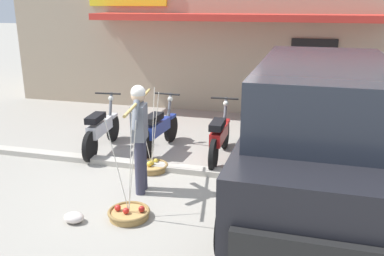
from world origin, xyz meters
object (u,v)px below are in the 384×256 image
Objects in this scene: motorcycle_second_in_row at (158,130)px; parked_truck at (321,133)px; motorcycle_third_in_row at (220,136)px; fruit_basket_left_side at (152,166)px; fruit_vendor at (140,132)px; motorcycle_nearest_shop at (101,129)px; fruit_basket_right_side at (129,213)px; plastic_litter_bag at (74,218)px.

motorcycle_second_in_row is 0.38× the size of parked_truck.
parked_truck reaches higher than motorcycle_third_in_row.
motorcycle_third_in_row is at bearing 39.34° from fruit_basket_left_side.
motorcycle_third_in_row is (1.04, 0.85, 0.38)m from fruit_basket_left_side.
motorcycle_nearest_shop is at bearing 133.89° from fruit_vendor.
motorcycle_second_in_row is (-0.50, 2.62, 0.38)m from fruit_basket_right_side.
motorcycle_nearest_shop and motorcycle_second_in_row have the same top height.
motorcycle_third_in_row is (2.35, 0.18, 0.00)m from motorcycle_nearest_shop.
plastic_litter_bag is at bearing -100.74° from fruit_basket_left_side.
fruit_vendor is 1.89m from motorcycle_second_in_row.
fruit_vendor is at bearing -117.94° from motorcycle_third_in_row.
fruit_vendor is 1.55m from plastic_litter_bag.
motorcycle_third_in_row is 3.19m from plastic_litter_bag.
motorcycle_second_in_row is 1.25m from motorcycle_third_in_row.
parked_truck is at bearing -13.17° from fruit_basket_left_side.
parked_truck reaches higher than fruit_basket_left_side.
motorcycle_second_in_row reaches higher than plastic_litter_bag.
parked_truck reaches higher than fruit_vendor.
fruit_basket_left_side is 3.03m from parked_truck.
plastic_litter_bag is at bearing -70.70° from motorcycle_nearest_shop.
fruit_vendor is 2.16m from motorcycle_nearest_shop.
plastic_litter_bag is (-3.14, -1.33, -1.06)m from parked_truck.
fruit_basket_left_side is 1.04m from motorcycle_second_in_row.
fruit_vendor is 1.24m from fruit_basket_left_side.
motorcycle_second_in_row is at bearing 100.81° from fruit_basket_right_side.
fruit_basket_left_side reaches higher than plastic_litter_bag.
fruit_basket_left_side is 1.00× the size of fruit_basket_right_side.
fruit_basket_right_side is (0.15, -0.83, -0.90)m from fruit_vendor.
parked_truck is 3.57m from plastic_litter_bag.
fruit_basket_left_side is at bearing 100.02° from fruit_basket_right_side.
fruit_basket_left_side is at bearing -140.66° from motorcycle_third_in_row.
motorcycle_third_in_row is 0.38× the size of parked_truck.
plastic_litter_bag is at bearing -155.18° from fruit_basket_right_side.
fruit_vendor is 0.93× the size of motorcycle_third_in_row.
motorcycle_third_in_row is at bearing 62.06° from fruit_vendor.
plastic_litter_bag is at bearing -116.60° from motorcycle_third_in_row.
fruit_basket_right_side is 2.66m from motorcycle_third_in_row.
motorcycle_third_in_row is 2.38m from parked_truck.
motorcycle_second_in_row is (1.10, 0.28, 0.00)m from motorcycle_nearest_shop.
motorcycle_nearest_shop is 2.83m from plastic_litter_bag.
parked_truck is at bearing 22.41° from fruit_basket_right_side.
motorcycle_nearest_shop is 1.00× the size of motorcycle_second_in_row.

